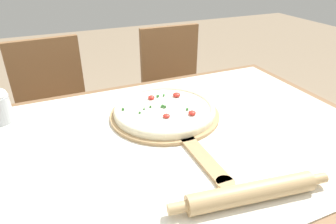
# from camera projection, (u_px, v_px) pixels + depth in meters

# --- Properties ---
(dining_table) EXTENTS (1.33, 0.95, 0.78)m
(dining_table) POSITION_uv_depth(u_px,v_px,m) (178.00, 164.00, 1.02)
(dining_table) COLOR brown
(dining_table) RESTS_ON ground_plane
(towel_cloth) EXTENTS (1.25, 0.87, 0.00)m
(towel_cloth) POSITION_uv_depth(u_px,v_px,m) (179.00, 136.00, 0.97)
(towel_cloth) COLOR white
(towel_cloth) RESTS_ON dining_table
(pizza_peel) EXTENTS (0.39, 0.62, 0.01)m
(pizza_peel) POSITION_uv_depth(u_px,v_px,m) (167.00, 117.00, 1.06)
(pizza_peel) COLOR tan
(pizza_peel) RESTS_ON towel_cloth
(pizza) EXTENTS (0.36, 0.36, 0.03)m
(pizza) POSITION_uv_depth(u_px,v_px,m) (165.00, 110.00, 1.07)
(pizza) COLOR beige
(pizza) RESTS_ON pizza_peel
(rolling_pin) EXTENTS (0.41, 0.09, 0.05)m
(rolling_pin) POSITION_uv_depth(u_px,v_px,m) (252.00, 192.00, 0.70)
(rolling_pin) COLOR tan
(rolling_pin) RESTS_ON towel_cloth
(chair_left) EXTENTS (0.42, 0.42, 0.91)m
(chair_left) POSITION_uv_depth(u_px,v_px,m) (55.00, 110.00, 1.67)
(chair_left) COLOR brown
(chair_left) RESTS_ON ground_plane
(chair_right) EXTENTS (0.41, 0.41, 0.91)m
(chair_right) POSITION_uv_depth(u_px,v_px,m) (175.00, 89.00, 1.92)
(chair_right) COLOR brown
(chair_right) RESTS_ON ground_plane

